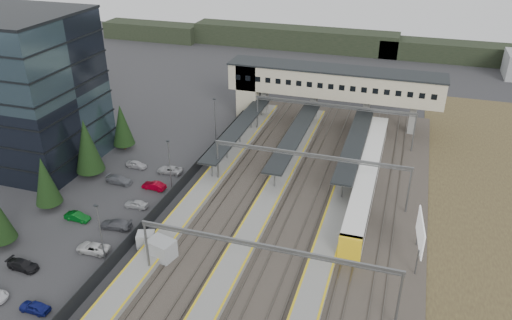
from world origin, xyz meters
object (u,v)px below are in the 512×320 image
(footbridge, at_px, (319,84))
(train, at_px, (368,176))
(relay_cabin_near, at_px, (162,250))
(office_building, at_px, (12,89))
(relay_cabin_far, at_px, (146,240))
(billboard, at_px, (420,233))

(footbridge, bearing_deg, train, -61.48)
(relay_cabin_near, distance_m, footbridge, 48.72)
(office_building, xyz_separation_m, relay_cabin_far, (31.22, -15.73, -11.22))
(relay_cabin_near, height_order, footbridge, footbridge)
(relay_cabin_near, height_order, train, train)
(footbridge, distance_m, train, 26.43)
(train, distance_m, billboard, 17.59)
(billboard, bearing_deg, office_building, 172.56)
(relay_cabin_near, xyz_separation_m, relay_cabin_far, (-3.06, 1.61, -0.34))
(office_building, xyz_separation_m, relay_cabin_near, (34.28, -17.34, -10.88))
(relay_cabin_far, height_order, billboard, billboard)
(office_building, xyz_separation_m, train, (56.00, 7.37, -10.21))
(relay_cabin_near, relative_size, relay_cabin_far, 1.41)
(relay_cabin_far, xyz_separation_m, train, (24.78, 23.10, 1.02))
(footbridge, relative_size, train, 1.05)
(relay_cabin_near, relative_size, train, 0.09)
(footbridge, xyz_separation_m, train, (12.30, -22.63, -5.95))
(relay_cabin_near, relative_size, footbridge, 0.09)
(footbridge, bearing_deg, relay_cabin_near, -101.26)
(office_building, distance_m, billboard, 64.76)
(relay_cabin_near, distance_m, billboard, 30.89)
(relay_cabin_far, height_order, footbridge, footbridge)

